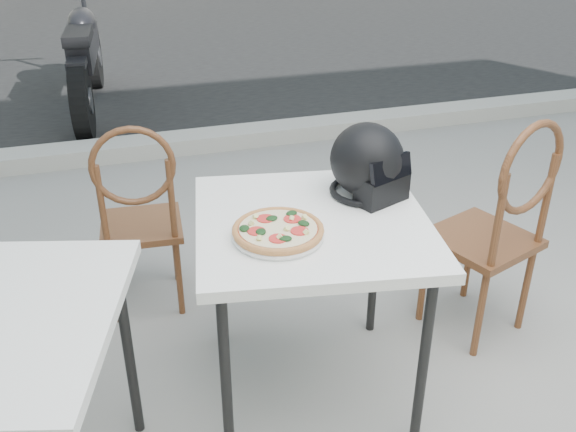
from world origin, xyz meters
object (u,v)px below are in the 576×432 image
object	(u,v)px
plate	(278,236)
motorcycle	(86,59)
cafe_chair_main	(500,220)
cafe_chair_side	(139,210)
helmet	(368,164)
pizza	(278,230)
cafe_table_main	(312,236)

from	to	relation	value
plate	motorcycle	size ratio (longest dim) A/B	0.18
cafe_chair_main	motorcycle	size ratio (longest dim) A/B	0.51
cafe_chair_side	motorcycle	xyz separation A→B (m)	(-0.15, 3.14, -0.08)
helmet	motorcycle	distance (m)	3.90
pizza	motorcycle	world-z (taller)	motorcycle
helmet	cafe_chair_main	xyz separation A→B (m)	(0.61, -0.02, -0.32)
pizza	cafe_chair_side	world-z (taller)	cafe_chair_side
plate	helmet	distance (m)	0.48
cafe_table_main	cafe_chair_main	world-z (taller)	cafe_chair_main
plate	pizza	distance (m)	0.02
cafe_table_main	cafe_chair_main	bearing A→B (deg)	7.09
cafe_chair_side	motorcycle	world-z (taller)	motorcycle
cafe_table_main	motorcycle	bearing A→B (deg)	100.35
cafe_chair_main	cafe_table_main	bearing A→B (deg)	-12.50
cafe_table_main	cafe_chair_side	bearing A→B (deg)	126.98
cafe_table_main	cafe_chair_main	distance (m)	0.89
plate	helmet	size ratio (longest dim) A/B	1.02
cafe_table_main	pizza	world-z (taller)	pizza
cafe_chair_main	helmet	bearing A→B (deg)	-21.29
pizza	cafe_table_main	bearing A→B (deg)	31.09
helmet	motorcycle	world-z (taller)	helmet
cafe_chair_main	pizza	bearing A→B (deg)	-8.49
helmet	cafe_chair_main	bearing A→B (deg)	-22.81
helmet	cafe_chair_side	bearing A→B (deg)	122.03
helmet	plate	bearing A→B (deg)	-173.22
cafe_table_main	pizza	bearing A→B (deg)	-148.91
cafe_chair_side	cafe_table_main	bearing A→B (deg)	131.66
cafe_table_main	cafe_chair_main	size ratio (longest dim) A/B	0.91
cafe_table_main	helmet	xyz separation A→B (m)	(0.26, 0.13, 0.19)
plate	cafe_chair_side	world-z (taller)	cafe_chair_side
motorcycle	cafe_chair_main	bearing A→B (deg)	-61.93
cafe_chair_side	cafe_chair_main	bearing A→B (deg)	160.80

